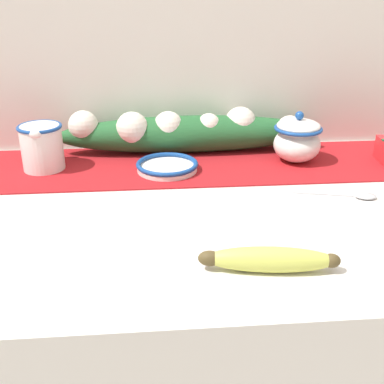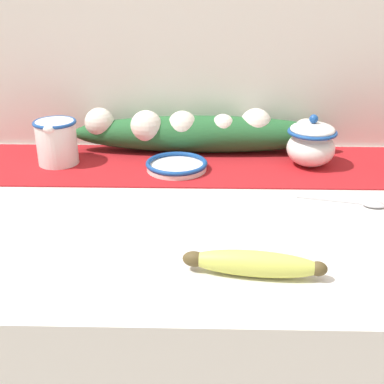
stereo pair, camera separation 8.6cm
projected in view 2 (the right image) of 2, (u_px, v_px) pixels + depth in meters
The scene contains 8 objects.
back_wall at pixel (206, 37), 1.17m from camera, with size 2.06×0.04×2.40m, color silver.
table_runner at pixel (204, 165), 1.13m from camera, with size 1.16×0.27×0.00m, color #A8191E.
cream_pitcher at pixel (58, 140), 1.11m from camera, with size 0.10×0.12×0.11m.
sugar_bowl at pixel (313, 143), 1.10m from camera, with size 0.11×0.11×0.12m.
small_dish at pixel (178, 165), 1.09m from camera, with size 0.14×0.14×0.02m.
banana at pixel (256, 264), 0.70m from camera, with size 0.21×0.06×0.04m.
spoon at pixel (370, 203), 0.93m from camera, with size 0.16×0.06×0.01m.
poinsettia_garland at pixel (202, 132), 1.19m from camera, with size 0.65×0.11×0.11m.
Camera 2 is at (-0.00, -0.84, 1.33)m, focal length 45.00 mm.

